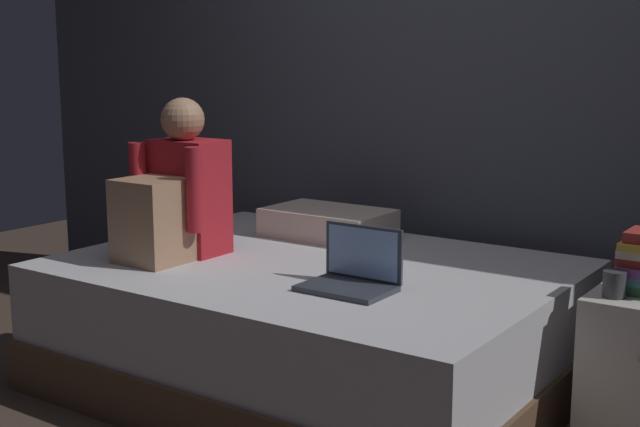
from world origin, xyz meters
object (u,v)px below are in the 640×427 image
object	(u,v)px
laptop	(353,274)
mug	(614,284)
person_sitting	(175,197)
bed	(313,325)
pillow	(328,223)

from	to	relation	value
laptop	mug	size ratio (longest dim) A/B	3.56
laptop	person_sitting	bearing A→B (deg)	179.47
bed	laptop	world-z (taller)	laptop
person_sitting	mug	distance (m)	1.74
person_sitting	pillow	xyz separation A→B (m)	(0.30, 0.68, -0.19)
person_sitting	laptop	bearing A→B (deg)	-0.53
pillow	mug	distance (m)	1.45
person_sitting	pillow	bearing A→B (deg)	66.05
person_sitting	laptop	size ratio (longest dim) A/B	2.05
bed	person_sitting	distance (m)	0.78
pillow	mug	world-z (taller)	pillow
pillow	laptop	bearing A→B (deg)	-49.99
bed	mug	distance (m)	1.22
bed	laptop	size ratio (longest dim) A/B	6.25
bed	laptop	bearing A→B (deg)	-34.77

